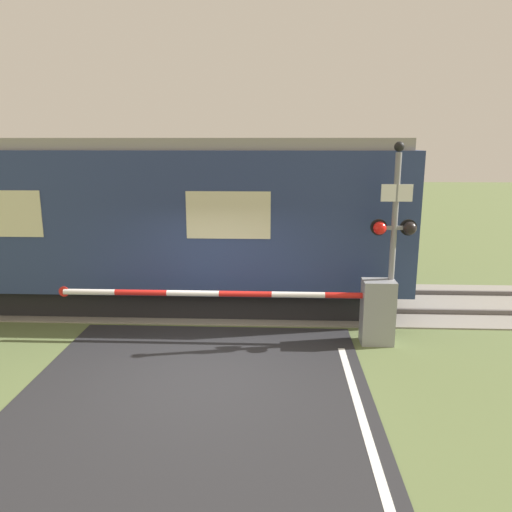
{
  "coord_description": "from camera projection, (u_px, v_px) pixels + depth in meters",
  "views": [
    {
      "loc": [
        1.23,
        -7.62,
        3.75
      ],
      "look_at": [
        0.8,
        1.96,
        1.53
      ],
      "focal_mm": 35.0,
      "sensor_mm": 36.0,
      "label": 1
    }
  ],
  "objects": [
    {
      "name": "ground_plane",
      "position": [
        203.0,
        371.0,
        8.32
      ],
      "size": [
        80.0,
        80.0,
        0.0
      ],
      "primitive_type": "plane",
      "color": "#5B6B3D"
    },
    {
      "name": "track_bed",
      "position": [
        226.0,
        301.0,
        11.93
      ],
      "size": [
        36.0,
        3.2,
        0.13
      ],
      "color": "gray",
      "rests_on": "ground_plane"
    },
    {
      "name": "train",
      "position": [
        38.0,
        220.0,
        11.69
      ],
      "size": [
        16.89,
        3.03,
        3.81
      ],
      "color": "black",
      "rests_on": "ground_plane"
    },
    {
      "name": "crossing_barrier",
      "position": [
        348.0,
        308.0,
        9.38
      ],
      "size": [
        6.38,
        0.44,
        1.23
      ],
      "color": "gray",
      "rests_on": "ground_plane"
    },
    {
      "name": "signal_post",
      "position": [
        394.0,
        232.0,
        9.11
      ],
      "size": [
        0.84,
        0.26,
        3.74
      ],
      "color": "gray",
      "rests_on": "ground_plane"
    }
  ]
}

